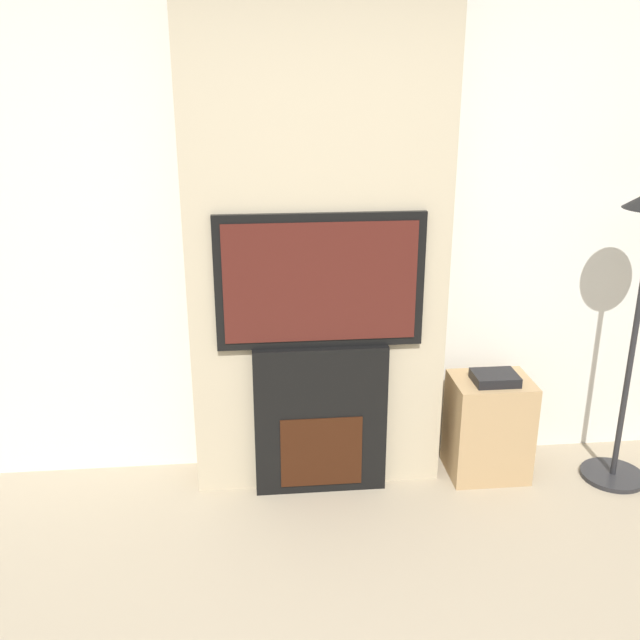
{
  "coord_description": "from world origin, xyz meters",
  "views": [
    {
      "loc": [
        -0.33,
        -1.54,
        2.09
      ],
      "look_at": [
        0.0,
        1.71,
        0.93
      ],
      "focal_mm": 40.0,
      "sensor_mm": 36.0,
      "label": 1
    }
  ],
  "objects": [
    {
      "name": "chimney_breast",
      "position": [
        0.0,
        1.86,
        1.35
      ],
      "size": [
        1.27,
        0.29,
        2.7
      ],
      "color": "#BCAD8E",
      "rests_on": "ground_plane"
    },
    {
      "name": "television",
      "position": [
        0.0,
        1.71,
        1.13
      ],
      "size": [
        1.0,
        0.07,
        0.66
      ],
      "color": "black",
      "rests_on": "fireplace"
    },
    {
      "name": "fireplace",
      "position": [
        0.0,
        1.71,
        0.4
      ],
      "size": [
        0.67,
        0.15,
        0.8
      ],
      "color": "black",
      "rests_on": "ground_plane"
    },
    {
      "name": "wall_back",
      "position": [
        0.0,
        2.03,
        1.35
      ],
      "size": [
        6.0,
        0.06,
        2.7
      ],
      "color": "silver",
      "rests_on": "ground_plane"
    },
    {
      "name": "media_stand",
      "position": [
        0.91,
        1.75,
        0.28
      ],
      "size": [
        0.41,
        0.33,
        0.6
      ],
      "color": "tan",
      "rests_on": "ground_plane"
    }
  ]
}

